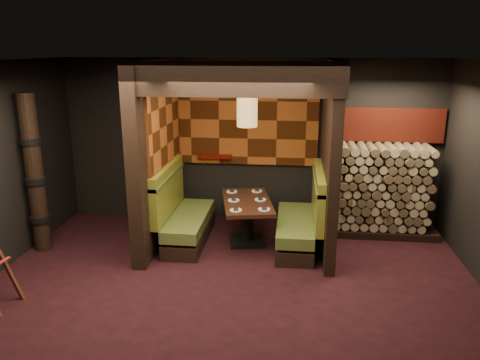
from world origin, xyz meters
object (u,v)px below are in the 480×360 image
Objects in this scene: booth_bench_left at (183,217)px; dining_table at (247,214)px; firewood_stack at (385,190)px; booth_bench_right at (302,222)px; totem_column at (35,175)px; pendant_lamp at (247,111)px.

dining_table is (1.03, 0.05, 0.07)m from booth_bench_left.
booth_bench_right is at bearing -152.65° from firewood_stack.
booth_bench_left is 2.30m from totem_column.
booth_bench_right is (1.89, 0.00, 0.00)m from booth_bench_left.
pendant_lamp is (-0.87, 0.00, 1.71)m from booth_bench_right.
totem_column is 1.39× the size of firewood_stack.
dining_table is 3.25m from totem_column.
booth_bench_left is 1.00× the size of booth_bench_right.
firewood_stack is (2.22, 0.65, 0.28)m from dining_table.
booth_bench_right is 0.87m from dining_table.
booth_bench_left is 3.34m from firewood_stack.
pendant_lamp reaches higher than firewood_stack.
firewood_stack is (1.35, 0.70, 0.35)m from booth_bench_right.
firewood_stack is at bearing 16.23° from dining_table.
firewood_stack is at bearing 17.41° from pendant_lamp.
booth_bench_right is 4.10m from totem_column.
booth_bench_left is 1.89m from booth_bench_right.
pendant_lamp reaches higher than booth_bench_right.
pendant_lamp is 2.69m from firewood_stack.
pendant_lamp reaches higher than booth_bench_left.
totem_column is at bearing -169.03° from dining_table.
totem_column reaches higher than firewood_stack.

